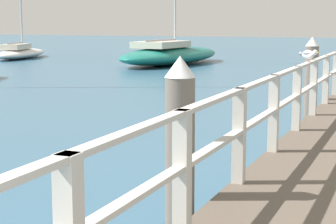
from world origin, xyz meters
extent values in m
cube|color=beige|center=(-1.09, 4.05, 0.88)|extent=(0.12, 0.12, 0.99)
cube|color=beige|center=(-1.09, 5.68, 0.88)|extent=(0.12, 0.12, 0.99)
cube|color=beige|center=(-1.09, 7.31, 0.88)|extent=(0.12, 0.12, 0.99)
cube|color=beige|center=(-1.09, 8.94, 0.88)|extent=(0.12, 0.12, 0.99)
cube|color=beige|center=(-1.09, 10.56, 0.88)|extent=(0.12, 0.12, 0.99)
cube|color=beige|center=(-1.09, 12.19, 0.88)|extent=(0.12, 0.12, 0.99)
cube|color=beige|center=(-1.09, 13.82, 0.88)|extent=(0.12, 0.12, 0.99)
cube|color=beige|center=(-1.09, 10.56, 1.35)|extent=(0.10, 19.52, 0.04)
cube|color=beige|center=(-1.09, 10.56, 0.93)|extent=(0.10, 19.52, 0.04)
cylinder|color=#6B6056|center=(-1.47, 4.98, 0.76)|extent=(0.28, 0.28, 1.53)
cone|color=white|center=(-1.47, 4.98, 1.63)|extent=(0.29, 0.29, 0.20)
cylinder|color=#6B6056|center=(-1.47, 12.75, 0.76)|extent=(0.28, 0.28, 1.53)
cone|color=white|center=(-1.47, 12.75, 1.63)|extent=(0.29, 0.29, 0.20)
ellipsoid|color=white|center=(-1.09, 9.88, 1.50)|extent=(0.29, 0.28, 0.15)
sphere|color=white|center=(-0.96, 9.76, 1.54)|extent=(0.09, 0.09, 0.09)
cone|color=gold|center=(-0.91, 9.72, 1.54)|extent=(0.05, 0.05, 0.02)
cone|color=#939399|center=(-1.22, 9.99, 1.51)|extent=(0.11, 0.11, 0.07)
ellipsoid|color=#939399|center=(-1.09, 9.88, 1.52)|extent=(0.28, 0.28, 0.04)
cylinder|color=tan|center=(-1.08, 9.91, 1.40)|extent=(0.01, 0.01, 0.05)
cylinder|color=tan|center=(-1.12, 9.87, 1.40)|extent=(0.01, 0.01, 0.05)
ellipsoid|color=white|center=(-20.01, 27.75, 0.27)|extent=(3.42, 6.35, 0.54)
cylinder|color=#B2B2B7|center=(-19.81, 27.02, 0.89)|extent=(0.65, 2.07, 0.08)
cube|color=beige|center=(-19.82, 27.04, 0.69)|extent=(1.59, 2.39, 0.30)
ellipsoid|color=#197266|center=(-10.35, 26.61, 0.42)|extent=(3.72, 8.59, 0.85)
cylinder|color=#B2B2B7|center=(-10.44, 25.57, 1.20)|extent=(0.34, 2.92, 0.08)
cube|color=beige|center=(-10.44, 25.61, 1.00)|extent=(1.94, 3.15, 0.30)
camera|label=1|loc=(0.50, -0.09, 2.03)|focal=63.17mm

